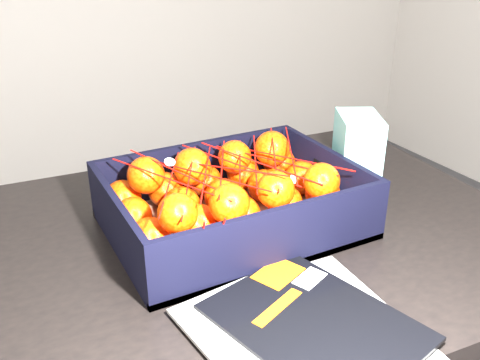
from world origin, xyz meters
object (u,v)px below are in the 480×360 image
produce_crate (233,211)px  retail_carton (356,157)px  magazine_stack (308,328)px  table (214,283)px

produce_crate → retail_carton: size_ratio=2.51×
magazine_stack → retail_carton: bearing=43.4°
magazine_stack → produce_crate: produce_crate is taller
magazine_stack → produce_crate: size_ratio=0.72×
table → produce_crate: (0.05, 0.02, 0.13)m
table → produce_crate: size_ratio=2.80×
produce_crate → magazine_stack: bearing=-97.6°
retail_carton → table: bearing=-150.5°
produce_crate → retail_carton: 0.29m
magazine_stack → produce_crate: bearing=82.4°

